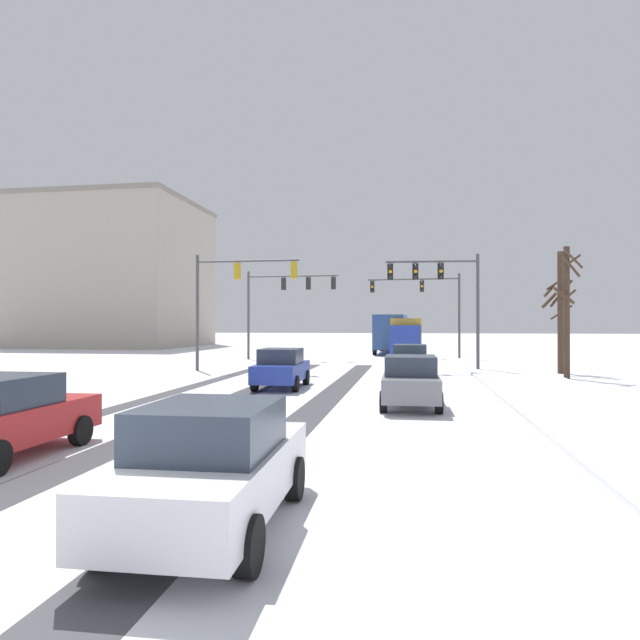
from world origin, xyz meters
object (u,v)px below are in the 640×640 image
object	(u,v)px
bare_tree_sidewalk_far	(560,309)
office_building_far_left_block	(106,275)
car_red_fourth	(4,416)
bare_tree_sidewalk_mid	(567,308)
traffic_signal_far_right	(426,297)
box_truck_delivery	(407,337)
car_white_fifth	(213,465)
car_blue_second	(281,368)
bus_oncoming	(392,331)
traffic_signal_near_left	(232,288)
traffic_signal_near_right	(441,285)
traffic_signal_far_left	(284,294)
car_grey_third	(410,381)
car_dark_green_lead	(410,361)

from	to	relation	value
bare_tree_sidewalk_far	office_building_far_left_block	distance (m)	52.43
car_red_fourth	bare_tree_sidewalk_mid	bearing A→B (deg)	50.43
traffic_signal_far_right	box_truck_delivery	distance (m)	3.96
car_white_fifth	bare_tree_sidewalk_far	distance (m)	26.46
car_white_fifth	bare_tree_sidewalk_mid	xyz separation A→B (m)	(9.88, 21.37, 2.57)
car_blue_second	box_truck_delivery	size ratio (longest dim) A/B	0.56
car_red_fourth	office_building_far_left_block	bearing A→B (deg)	118.42
traffic_signal_far_right	bus_oncoming	bearing A→B (deg)	113.00
traffic_signal_near_left	bare_tree_sidewalk_far	world-z (taller)	traffic_signal_near_left
traffic_signal_near_right	car_red_fourth	xyz separation A→B (m)	(-9.51, -21.90, -3.94)
bare_tree_sidewalk_far	bare_tree_sidewalk_mid	bearing A→B (deg)	-98.23
traffic_signal_far_left	bare_tree_sidewalk_far	size ratio (longest dim) A/B	1.06
traffic_signal_near_left	bare_tree_sidewalk_far	size ratio (longest dim) A/B	1.01
traffic_signal_far_right	bus_oncoming	xyz separation A→B (m)	(-2.89, 6.81, -2.70)
traffic_signal_far_left	car_grey_third	xyz separation A→B (m)	(9.15, -21.94, -4.00)
traffic_signal_near_left	office_building_far_left_block	world-z (taller)	office_building_far_left_block
car_white_fifth	bare_tree_sidewalk_mid	distance (m)	23.68
traffic_signal_near_right	traffic_signal_near_left	bearing A→B (deg)	-170.78
car_red_fourth	bus_oncoming	size ratio (longest dim) A/B	0.37
car_red_fourth	box_truck_delivery	bearing A→B (deg)	76.79
bare_tree_sidewalk_far	car_dark_green_lead	bearing A→B (deg)	-156.21
traffic_signal_far_left	car_grey_third	bearing A→B (deg)	-67.37
traffic_signal_far_right	traffic_signal_far_left	size ratio (longest dim) A/B	1.05
traffic_signal_far_left	office_building_far_left_block	bearing A→B (deg)	141.64
car_white_fifth	bus_oncoming	world-z (taller)	bus_oncoming
traffic_signal_near_right	car_blue_second	world-z (taller)	traffic_signal_near_right
traffic_signal_far_right	office_building_far_left_block	size ratio (longest dim) A/B	0.34
traffic_signal_far_right	traffic_signal_far_left	world-z (taller)	same
bus_oncoming	traffic_signal_far_left	bearing A→B (deg)	-124.24
car_blue_second	bare_tree_sidewalk_far	distance (m)	15.95
bus_oncoming	bare_tree_sidewalk_far	bearing A→B (deg)	-64.21
car_red_fourth	traffic_signal_far_right	bearing A→B (deg)	75.18
car_grey_third	car_red_fourth	size ratio (longest dim) A/B	1.00
bare_tree_sidewalk_mid	bare_tree_sidewalk_far	xyz separation A→B (m)	(0.42, 2.87, 0.01)
car_grey_third	box_truck_delivery	world-z (taller)	box_truck_delivery
bare_tree_sidewalk_far	office_building_far_left_block	world-z (taller)	office_building_far_left_block
car_grey_third	bare_tree_sidewalk_far	bearing A→B (deg)	59.45
box_truck_delivery	car_red_fourth	bearing A→B (deg)	-103.21
traffic_signal_near_right	bare_tree_sidewalk_far	size ratio (longest dim) A/B	1.01
traffic_signal_near_left	bare_tree_sidewalk_mid	size ratio (longest dim) A/B	1.03
traffic_signal_far_right	car_dark_green_lead	bearing A→B (deg)	-94.31
traffic_signal_far_right	car_grey_third	size ratio (longest dim) A/B	1.73
box_truck_delivery	office_building_far_left_block	xyz separation A→B (m)	(-35.00, 18.59, 6.76)
car_grey_third	car_red_fourth	xyz separation A→B (m)	(-7.85, -8.09, 0.00)
bare_tree_sidewalk_far	car_blue_second	bearing A→B (deg)	-145.76
car_grey_third	bus_oncoming	size ratio (longest dim) A/B	0.37
traffic_signal_far_right	office_building_far_left_block	world-z (taller)	office_building_far_left_block
traffic_signal_near_right	car_red_fourth	distance (m)	24.19
box_truck_delivery	traffic_signal_near_left	bearing A→B (deg)	-128.13
traffic_signal_far_right	bare_tree_sidewalk_far	bearing A→B (deg)	-62.79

